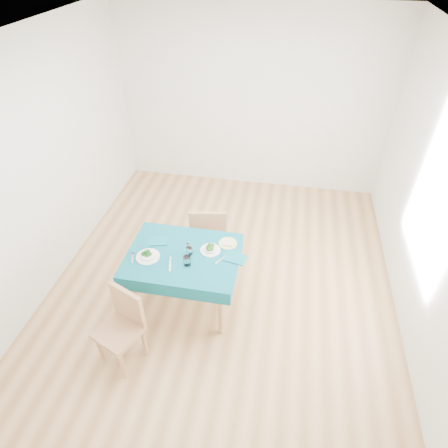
% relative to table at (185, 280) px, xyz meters
% --- Properties ---
extents(room_shell, '(4.02, 4.52, 2.73)m').
position_rel_table_xyz_m(room_shell, '(0.35, 0.45, 0.97)').
color(room_shell, olive).
rests_on(room_shell, ground).
extents(table, '(1.14, 0.86, 0.76)m').
position_rel_table_xyz_m(table, '(0.00, 0.00, 0.00)').
color(table, '#084B5B').
rests_on(table, ground).
extents(chair_near, '(0.51, 0.53, 0.94)m').
position_rel_table_xyz_m(chair_near, '(-0.43, -0.79, 0.09)').
color(chair_near, '#A1724B').
rests_on(chair_near, ground).
extents(chair_far, '(0.51, 0.54, 1.08)m').
position_rel_table_xyz_m(chair_far, '(0.09, 0.82, 0.16)').
color(chair_far, '#A1724B').
rests_on(chair_far, ground).
extents(bowl_near, '(0.24, 0.24, 0.07)m').
position_rel_table_xyz_m(bowl_near, '(-0.33, -0.10, 0.42)').
color(bowl_near, white).
rests_on(bowl_near, table).
extents(bowl_far, '(0.21, 0.21, 0.06)m').
position_rel_table_xyz_m(bowl_far, '(0.27, 0.11, 0.41)').
color(bowl_far, white).
rests_on(bowl_far, table).
extents(fork_near, '(0.07, 0.16, 0.00)m').
position_rel_table_xyz_m(fork_near, '(-0.48, -0.14, 0.38)').
color(fork_near, silver).
rests_on(fork_near, table).
extents(knife_near, '(0.07, 0.21, 0.00)m').
position_rel_table_xyz_m(knife_near, '(-0.09, -0.15, 0.38)').
color(knife_near, silver).
rests_on(knife_near, table).
extents(fork_far, '(0.06, 0.17, 0.00)m').
position_rel_table_xyz_m(fork_far, '(0.03, 0.10, 0.38)').
color(fork_far, silver).
rests_on(fork_far, table).
extents(knife_far, '(0.11, 0.18, 0.00)m').
position_rel_table_xyz_m(knife_far, '(0.41, 0.01, 0.38)').
color(knife_far, silver).
rests_on(knife_far, table).
extents(napkin_near, '(0.23, 0.19, 0.01)m').
position_rel_table_xyz_m(napkin_near, '(-0.31, 0.15, 0.39)').
color(napkin_near, '#0C5564').
rests_on(napkin_near, table).
extents(napkin_far, '(0.25, 0.20, 0.01)m').
position_rel_table_xyz_m(napkin_far, '(0.54, 0.04, 0.39)').
color(napkin_far, '#0C5564').
rests_on(napkin_far, table).
extents(tumbler_center, '(0.06, 0.06, 0.08)m').
position_rel_table_xyz_m(tumbler_center, '(0.07, 0.02, 0.42)').
color(tumbler_center, white).
rests_on(tumbler_center, table).
extents(tumbler_side, '(0.08, 0.08, 0.10)m').
position_rel_table_xyz_m(tumbler_side, '(0.09, -0.13, 0.43)').
color(tumbler_side, white).
rests_on(tumbler_side, table).
extents(side_plate, '(0.19, 0.19, 0.01)m').
position_rel_table_xyz_m(side_plate, '(0.43, 0.25, 0.38)').
color(side_plate, '#BFDC6B').
rests_on(side_plate, table).
extents(bread_slice, '(0.11, 0.11, 0.02)m').
position_rel_table_xyz_m(bread_slice, '(0.43, 0.25, 0.40)').
color(bread_slice, beige).
rests_on(bread_slice, side_plate).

